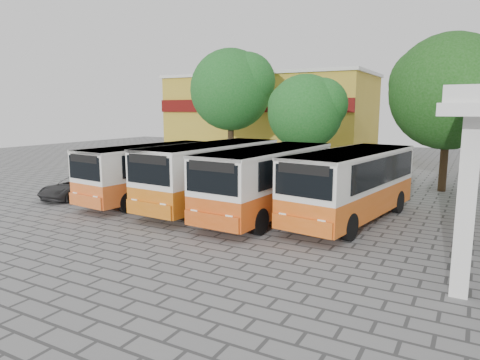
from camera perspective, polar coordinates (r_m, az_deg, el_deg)
The scene contains 10 objects.
ground at distance 17.34m, azimuth 0.42°, elevation -6.86°, with size 90.00×90.00×0.00m, color gray.
shophouse_block at distance 44.82m, azimuth 4.03°, elevation 8.49°, with size 20.40×10.40×8.30m.
bus_far_left at distance 23.27m, azimuth -11.72°, elevation 1.45°, with size 3.36×8.44×2.96m.
bus_centre_left at distance 21.30m, azimuth -3.81°, elevation 1.23°, with size 3.24×8.95×3.17m.
bus_centre_right at distance 19.40m, azimuth 3.73°, elevation 0.33°, with size 3.15×8.79×3.12m.
bus_far_right at distance 19.17m, azimuth 14.67°, elevation -0.11°, with size 3.89×8.91×3.10m.
tree_left at distance 35.52m, azimuth -1.11°, elevation 12.28°, with size 6.91×6.58×9.72m.
tree_middle at distance 29.14m, azimuth 8.81°, elevation 9.26°, with size 5.24×4.99×7.17m.
tree_right at distance 28.09m, azimuth 26.33°, elevation 10.95°, with size 7.06×6.73×9.22m.
parked_car at distance 25.41m, azimuth -21.07°, elevation -0.92°, with size 1.93×4.19×1.16m, color #252526.
Camera 1 is at (7.97, -14.62, 4.86)m, focal length 32.00 mm.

